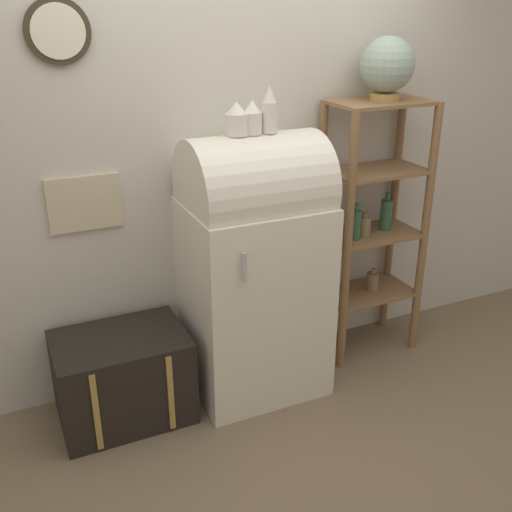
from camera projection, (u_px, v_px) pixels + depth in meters
ground_plane at (273, 405)px, 3.39m from camera, size 12.00×12.00×0.00m
wall_back at (229, 148)px, 3.34m from camera, size 7.00×0.09×2.70m
refrigerator at (254, 265)px, 3.30m from camera, size 0.73×0.63×1.49m
suitcase_trunk at (123, 377)px, 3.22m from camera, size 0.69×0.50×0.49m
shelf_unit at (372, 219)px, 3.65m from camera, size 0.61×0.37×1.59m
globe at (387, 66)px, 3.32m from camera, size 0.31×0.31×0.35m
vase_left at (236, 120)px, 2.95m from camera, size 0.11×0.11×0.17m
vase_center at (252, 118)px, 2.98m from camera, size 0.10×0.10×0.17m
vase_right at (269, 111)px, 2.99m from camera, size 0.08×0.08×0.24m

